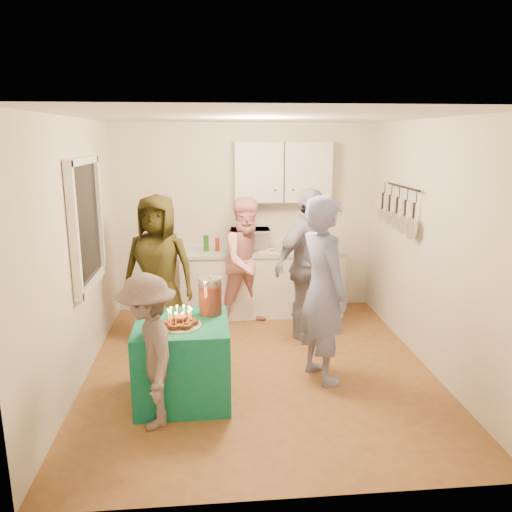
{
  "coord_description": "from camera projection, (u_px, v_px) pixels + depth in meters",
  "views": [
    {
      "loc": [
        -0.49,
        -4.9,
        2.42
      ],
      "look_at": [
        0.0,
        0.35,
        1.15
      ],
      "focal_mm": 35.0,
      "sensor_mm": 36.0,
      "label": 1
    }
  ],
  "objects": [
    {
      "name": "floor",
      "position": [
        259.0,
        368.0,
        5.35
      ],
      "size": [
        4.0,
        4.0,
        0.0
      ],
      "primitive_type": "plane",
      "color": "brown",
      "rests_on": "ground"
    },
    {
      "name": "party_table",
      "position": [
        183.0,
        360.0,
        4.66
      ],
      "size": [
        0.86,
        0.86,
        0.76
      ],
      "primitive_type": "cube",
      "rotation": [
        0.0,
        0.0,
        0.01
      ],
      "color": "#106B51",
      "rests_on": "floor"
    },
    {
      "name": "left_wall",
      "position": [
        77.0,
        253.0,
        4.89
      ],
      "size": [
        4.0,
        4.0,
        0.0
      ],
      "primitive_type": "plane",
      "color": "silver",
      "rests_on": "floor"
    },
    {
      "name": "child_near_left",
      "position": [
        149.0,
        352.0,
        4.16
      ],
      "size": [
        0.73,
        0.97,
        1.34
      ],
      "primitive_type": "imported",
      "rotation": [
        0.0,
        0.0,
        -1.27
      ],
      "color": "#5E4E4B",
      "rests_on": "floor"
    },
    {
      "name": "woman_back_right",
      "position": [
        308.0,
        265.0,
        5.99
      ],
      "size": [
        1.12,
        1.02,
        1.83
      ],
      "primitive_type": "imported",
      "rotation": [
        0.0,
        0.0,
        0.68
      ],
      "color": "#171138",
      "rests_on": "floor"
    },
    {
      "name": "upper_cabinet",
      "position": [
        283.0,
        172.0,
        6.73
      ],
      "size": [
        1.3,
        0.3,
        0.8
      ],
      "primitive_type": "cube",
      "color": "white",
      "rests_on": "back_wall"
    },
    {
      "name": "counter",
      "position": [
        261.0,
        283.0,
        6.92
      ],
      "size": [
        2.2,
        0.58,
        0.86
      ],
      "primitive_type": "cube",
      "color": "white",
      "rests_on": "floor"
    },
    {
      "name": "window_night",
      "position": [
        85.0,
        223.0,
        5.12
      ],
      "size": [
        0.04,
        1.0,
        1.2
      ],
      "primitive_type": "cube",
      "color": "black",
      "rests_on": "left_wall"
    },
    {
      "name": "back_wall",
      "position": [
        245.0,
        218.0,
        6.99
      ],
      "size": [
        3.6,
        3.6,
        0.0
      ],
      "primitive_type": "plane",
      "color": "silver",
      "rests_on": "floor"
    },
    {
      "name": "countertop",
      "position": [
        261.0,
        252.0,
        6.81
      ],
      "size": [
        2.24,
        0.62,
        0.05
      ],
      "primitive_type": "cube",
      "color": "beige",
      "rests_on": "counter"
    },
    {
      "name": "punch_jar",
      "position": [
        210.0,
        297.0,
        4.75
      ],
      "size": [
        0.22,
        0.22,
        0.34
      ],
      "primitive_type": "cylinder",
      "color": "#AC230D",
      "rests_on": "party_table"
    },
    {
      "name": "donut_cake",
      "position": [
        180.0,
        317.0,
        4.45
      ],
      "size": [
        0.38,
        0.38,
        0.18
      ],
      "primitive_type": null,
      "color": "#381C0C",
      "rests_on": "party_table"
    },
    {
      "name": "microwave",
      "position": [
        250.0,
        239.0,
        6.76
      ],
      "size": [
        0.53,
        0.36,
        0.29
      ],
      "primitive_type": "imported",
      "rotation": [
        0.0,
        0.0,
        -0.0
      ],
      "color": "white",
      "rests_on": "countertop"
    },
    {
      "name": "woman_back_left",
      "position": [
        159.0,
        269.0,
        5.91
      ],
      "size": [
        0.97,
        0.75,
        1.77
      ],
      "primitive_type": "imported",
      "rotation": [
        0.0,
        0.0,
        -0.23
      ],
      "color": "#514A17",
      "rests_on": "floor"
    },
    {
      "name": "pot_rack",
      "position": [
        400.0,
        208.0,
        5.81
      ],
      "size": [
        0.12,
        1.0,
        0.6
      ],
      "primitive_type": "cube",
      "color": "black",
      "rests_on": "right_wall"
    },
    {
      "name": "man_birthday",
      "position": [
        323.0,
        290.0,
        4.92
      ],
      "size": [
        0.67,
        0.8,
        1.88
      ],
      "primitive_type": "imported",
      "rotation": [
        0.0,
        0.0,
        1.94
      ],
      "color": "#7F84B8",
      "rests_on": "floor"
    },
    {
      "name": "ceiling",
      "position": [
        259.0,
        117.0,
        4.75
      ],
      "size": [
        4.0,
        4.0,
        0.0
      ],
      "primitive_type": "plane",
      "color": "white",
      "rests_on": "floor"
    },
    {
      "name": "woman_back_center",
      "position": [
        249.0,
        262.0,
        6.45
      ],
      "size": [
        1.0,
        0.91,
        1.67
      ],
      "primitive_type": "imported",
      "rotation": [
        0.0,
        0.0,
        0.42
      ],
      "color": "pink",
      "rests_on": "floor"
    },
    {
      "name": "right_wall",
      "position": [
        430.0,
        246.0,
        5.21
      ],
      "size": [
        4.0,
        4.0,
        0.0
      ],
      "primitive_type": "plane",
      "color": "silver",
      "rests_on": "floor"
    }
  ]
}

